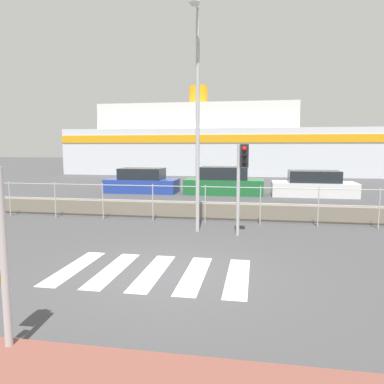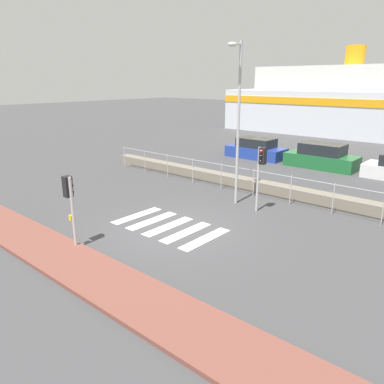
{
  "view_description": "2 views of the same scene",
  "coord_description": "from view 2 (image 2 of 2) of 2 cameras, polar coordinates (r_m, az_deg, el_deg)",
  "views": [
    {
      "loc": [
        1.77,
        -7.45,
        2.66
      ],
      "look_at": [
        0.12,
        2.0,
        1.5
      ],
      "focal_mm": 35.0,
      "sensor_mm": 36.0,
      "label": 1
    },
    {
      "loc": [
        8.97,
        -9.43,
        5.32
      ],
      "look_at": [
        -0.06,
        1.0,
        1.2
      ],
      "focal_mm": 35.0,
      "sensor_mm": 36.0,
      "label": 2
    }
  ],
  "objects": [
    {
      "name": "crosswalk",
      "position": [
        14.3,
        -3.62,
        -5.22
      ],
      "size": [
        4.05,
        2.4,
        0.01
      ],
      "color": "silver",
      "rests_on": "ground_plane"
    },
    {
      "name": "sidewalk_brick",
      "position": [
        11.68,
        -16.69,
        -10.89
      ],
      "size": [
        24.0,
        1.8,
        0.12
      ],
      "color": "brown",
      "rests_on": "ground_plane"
    },
    {
      "name": "ground_plane",
      "position": [
        14.06,
        -2.5,
        -5.62
      ],
      "size": [
        160.0,
        160.0,
        0.0
      ],
      "primitive_type": "plane",
      "color": "#424244"
    },
    {
      "name": "parked_car_blue",
      "position": [
        27.21,
        9.73,
        6.42
      ],
      "size": [
        4.16,
        1.87,
        1.42
      ],
      "color": "#233D9E",
      "rests_on": "ground_plane"
    },
    {
      "name": "ferry_boat",
      "position": [
        40.05,
        27.23,
        11.31
      ],
      "size": [
        33.47,
        6.55,
        8.51
      ],
      "color": "silver",
      "rests_on": "ground_plane"
    },
    {
      "name": "harbor_fence",
      "position": [
        17.88,
        9.39,
        2.01
      ],
      "size": [
        19.04,
        0.04,
        1.34
      ],
      "color": "#B2B2B5",
      "rests_on": "ground_plane"
    },
    {
      "name": "parked_car_green",
      "position": [
        25.1,
        19.15,
        5.01
      ],
      "size": [
        4.37,
        1.88,
        1.54
      ],
      "color": "#1E6633",
      "rests_on": "ground_plane"
    },
    {
      "name": "streetlamp",
      "position": [
        16.12,
        6.89,
        12.41
      ],
      "size": [
        0.32,
        0.88,
        6.87
      ],
      "color": "#B2B2B5",
      "rests_on": "ground_plane"
    },
    {
      "name": "seawall",
      "position": [
        18.76,
        10.71,
        0.78
      ],
      "size": [
        21.12,
        0.55,
        0.58
      ],
      "color": "slate",
      "rests_on": "ground_plane"
    },
    {
      "name": "traffic_light_far",
      "position": [
        15.53,
        10.44,
        4.06
      ],
      "size": [
        0.34,
        0.32,
        2.74
      ],
      "color": "#B2B2B5",
      "rests_on": "ground_plane"
    },
    {
      "name": "traffic_light_near",
      "position": [
        12.57,
        -18.11,
        -0.68
      ],
      "size": [
        0.34,
        0.32,
        2.42
      ],
      "color": "#B2B2B5",
      "rests_on": "ground_plane"
    }
  ]
}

